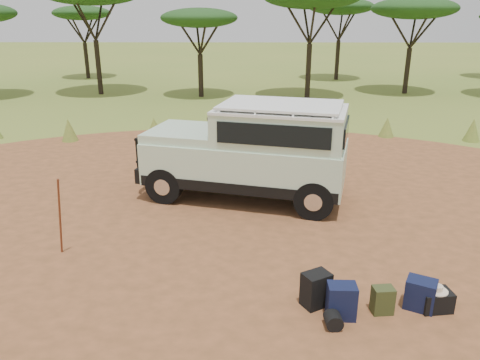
{
  "coord_description": "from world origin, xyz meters",
  "views": [
    {
      "loc": [
        0.6,
        -8.57,
        4.53
      ],
      "look_at": [
        0.46,
        1.26,
        1.0
      ],
      "focal_mm": 35.0,
      "sensor_mm": 36.0,
      "label": 1
    }
  ],
  "objects_px": {
    "duffel_navy": "(420,294)",
    "hard_case": "(435,300)",
    "backpack_olive": "(383,300)",
    "safari_vehicle": "(252,153)",
    "backpack_black": "(316,290)",
    "backpack_navy": "(341,301)",
    "walking_staff": "(60,217)"
  },
  "relations": [
    {
      "from": "walking_staff",
      "to": "hard_case",
      "type": "distance_m",
      "value": 6.89
    },
    {
      "from": "safari_vehicle",
      "to": "walking_staff",
      "type": "height_order",
      "value": "safari_vehicle"
    },
    {
      "from": "backpack_black",
      "to": "backpack_olive",
      "type": "distance_m",
      "value": 1.05
    },
    {
      "from": "walking_staff",
      "to": "hard_case",
      "type": "xyz_separation_m",
      "value": [
        6.63,
        -1.73,
        -0.64
      ]
    },
    {
      "from": "walking_staff",
      "to": "backpack_olive",
      "type": "bearing_deg",
      "value": -63.34
    },
    {
      "from": "duffel_navy",
      "to": "backpack_black",
      "type": "bearing_deg",
      "value": -154.35
    },
    {
      "from": "backpack_navy",
      "to": "hard_case",
      "type": "bearing_deg",
      "value": 9.0
    },
    {
      "from": "walking_staff",
      "to": "backpack_navy",
      "type": "height_order",
      "value": "walking_staff"
    },
    {
      "from": "backpack_olive",
      "to": "hard_case",
      "type": "bearing_deg",
      "value": -0.2
    },
    {
      "from": "safari_vehicle",
      "to": "duffel_navy",
      "type": "distance_m",
      "value": 5.55
    },
    {
      "from": "walking_staff",
      "to": "backpack_olive",
      "type": "relative_size",
      "value": 3.64
    },
    {
      "from": "walking_staff",
      "to": "backpack_black",
      "type": "bearing_deg",
      "value": -64.88
    },
    {
      "from": "safari_vehicle",
      "to": "backpack_olive",
      "type": "bearing_deg",
      "value": -53.06
    },
    {
      "from": "safari_vehicle",
      "to": "backpack_olive",
      "type": "xyz_separation_m",
      "value": [
        2.03,
        -4.9,
        -0.98
      ]
    },
    {
      "from": "safari_vehicle",
      "to": "backpack_black",
      "type": "xyz_separation_m",
      "value": [
        1.0,
        -4.72,
        -0.91
      ]
    },
    {
      "from": "backpack_navy",
      "to": "duffel_navy",
      "type": "distance_m",
      "value": 1.35
    },
    {
      "from": "walking_staff",
      "to": "duffel_navy",
      "type": "relative_size",
      "value": 3.22
    },
    {
      "from": "backpack_black",
      "to": "backpack_olive",
      "type": "xyz_separation_m",
      "value": [
        1.03,
        -0.18,
        -0.07
      ]
    },
    {
      "from": "duffel_navy",
      "to": "hard_case",
      "type": "relative_size",
      "value": 1.05
    },
    {
      "from": "backpack_navy",
      "to": "hard_case",
      "type": "relative_size",
      "value": 1.18
    },
    {
      "from": "safari_vehicle",
      "to": "backpack_navy",
      "type": "xyz_separation_m",
      "value": [
        1.35,
        -5.03,
        -0.91
      ]
    },
    {
      "from": "safari_vehicle",
      "to": "walking_staff",
      "type": "relative_size",
      "value": 3.28
    },
    {
      "from": "backpack_navy",
      "to": "duffel_navy",
      "type": "relative_size",
      "value": 1.13
    },
    {
      "from": "backpack_navy",
      "to": "backpack_black",
      "type": "bearing_deg",
      "value": 139.41
    },
    {
      "from": "duffel_navy",
      "to": "walking_staff",
      "type": "bearing_deg",
      "value": -167.19
    },
    {
      "from": "safari_vehicle",
      "to": "backpack_navy",
      "type": "height_order",
      "value": "safari_vehicle"
    },
    {
      "from": "backpack_black",
      "to": "hard_case",
      "type": "xyz_separation_m",
      "value": [
        1.91,
        -0.1,
        -0.12
      ]
    },
    {
      "from": "safari_vehicle",
      "to": "backpack_black",
      "type": "height_order",
      "value": "safari_vehicle"
    },
    {
      "from": "duffel_navy",
      "to": "safari_vehicle",
      "type": "bearing_deg",
      "value": 146.8
    },
    {
      "from": "backpack_olive",
      "to": "backpack_navy",
      "type": "bearing_deg",
      "value": -175.23
    },
    {
      "from": "backpack_olive",
      "to": "hard_case",
      "type": "relative_size",
      "value": 0.93
    },
    {
      "from": "safari_vehicle",
      "to": "backpack_black",
      "type": "relative_size",
      "value": 9.21
    }
  ]
}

